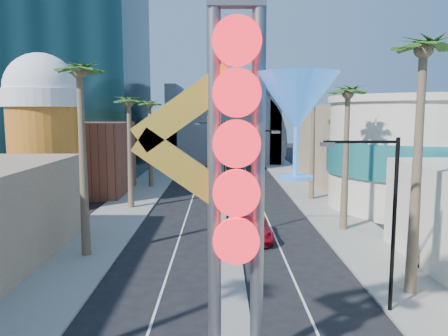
% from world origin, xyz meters
% --- Properties ---
extents(sidewalk_west, '(5.00, 100.00, 0.15)m').
position_xyz_m(sidewalk_west, '(-9.50, 35.00, 0.07)').
color(sidewalk_west, gray).
rests_on(sidewalk_west, ground).
extents(sidewalk_east, '(5.00, 100.00, 0.15)m').
position_xyz_m(sidewalk_east, '(9.50, 35.00, 0.07)').
color(sidewalk_east, gray).
rests_on(sidewalk_east, ground).
extents(median, '(1.60, 84.00, 0.15)m').
position_xyz_m(median, '(0.00, 38.00, 0.07)').
color(median, gray).
rests_on(median, ground).
extents(brick_filler_west, '(10.00, 10.00, 8.00)m').
position_xyz_m(brick_filler_west, '(-16.00, 38.00, 4.00)').
color(brick_filler_west, brown).
rests_on(brick_filler_west, ground).
extents(filler_east, '(10.00, 20.00, 10.00)m').
position_xyz_m(filler_east, '(16.00, 48.00, 5.00)').
color(filler_east, '#987962').
rests_on(filler_east, ground).
extents(beer_mug, '(7.00, 7.00, 14.50)m').
position_xyz_m(beer_mug, '(-17.00, 30.00, 7.84)').
color(beer_mug, '#CB571B').
rests_on(beer_mug, ground).
extents(turquoise_building, '(16.60, 16.60, 10.60)m').
position_xyz_m(turquoise_building, '(18.00, 30.00, 5.25)').
color(turquoise_building, beige).
rests_on(turquoise_building, ground).
extents(canopy, '(22.00, 16.00, 22.00)m').
position_xyz_m(canopy, '(0.00, 72.00, 4.31)').
color(canopy, slate).
rests_on(canopy, ground).
extents(neon_sign, '(6.53, 2.60, 12.55)m').
position_xyz_m(neon_sign, '(0.82, 2.96, 7.31)').
color(neon_sign, gray).
rests_on(neon_sign, ground).
extents(streetlight_0, '(3.79, 0.25, 8.00)m').
position_xyz_m(streetlight_0, '(0.55, 20.00, 4.88)').
color(streetlight_0, black).
rests_on(streetlight_0, ground).
extents(streetlight_1, '(3.79, 0.25, 8.00)m').
position_xyz_m(streetlight_1, '(-0.55, 44.00, 4.88)').
color(streetlight_1, black).
rests_on(streetlight_1, ground).
extents(streetlight_2, '(3.45, 0.25, 8.00)m').
position_xyz_m(streetlight_2, '(6.72, 8.00, 4.83)').
color(streetlight_2, black).
rests_on(streetlight_2, ground).
extents(palm_1, '(2.40, 2.40, 12.70)m').
position_xyz_m(palm_1, '(-9.00, 16.00, 10.82)').
color(palm_1, brown).
rests_on(palm_1, ground).
extents(palm_2, '(2.40, 2.40, 11.20)m').
position_xyz_m(palm_2, '(-9.00, 30.00, 9.48)').
color(palm_2, brown).
rests_on(palm_2, ground).
extents(palm_3, '(2.40, 2.40, 11.20)m').
position_xyz_m(palm_3, '(-9.00, 42.00, 9.48)').
color(palm_3, brown).
rests_on(palm_3, ground).
extents(palm_5, '(2.40, 2.40, 13.20)m').
position_xyz_m(palm_5, '(9.00, 10.00, 11.27)').
color(palm_5, brown).
rests_on(palm_5, ground).
extents(palm_6, '(2.40, 2.40, 11.70)m').
position_xyz_m(palm_6, '(9.00, 22.00, 9.93)').
color(palm_6, brown).
rests_on(palm_6, ground).
extents(palm_7, '(2.40, 2.40, 12.70)m').
position_xyz_m(palm_7, '(9.00, 34.00, 10.82)').
color(palm_7, brown).
rests_on(palm_7, ground).
extents(red_pickup, '(2.65, 5.59, 1.54)m').
position_xyz_m(red_pickup, '(1.81, 19.68, 0.77)').
color(red_pickup, '#A90D20').
rests_on(red_pickup, ground).
extents(pedestrian_b, '(0.88, 0.76, 1.56)m').
position_xyz_m(pedestrian_b, '(10.65, 13.45, 0.93)').
color(pedestrian_b, gray).
rests_on(pedestrian_b, sidewalk_east).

